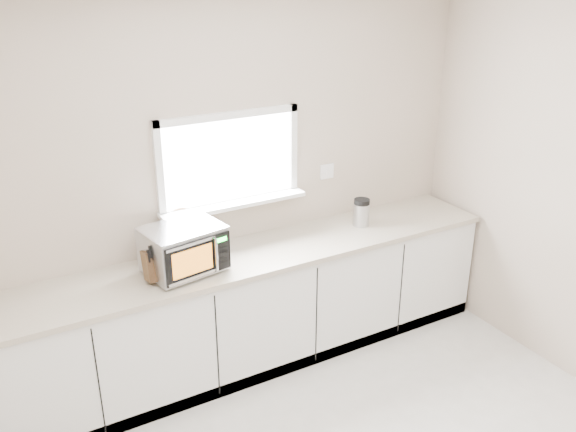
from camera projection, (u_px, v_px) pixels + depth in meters
back_wall at (229, 184)px, 4.47m from camera, size 4.00×0.17×2.70m
cabinets at (250, 311)px, 4.58m from camera, size 3.92×0.60×0.88m
countertop at (249, 256)px, 4.40m from camera, size 3.92×0.64×0.04m
microwave at (184, 248)px, 4.08m from camera, size 0.56×0.47×0.32m
knife_block at (152, 265)px, 3.97m from camera, size 0.09×0.19×0.28m
cutting_board at (182, 231)px, 4.34m from camera, size 0.34×0.08×0.34m
coffee_grinder at (361, 212)px, 4.83m from camera, size 0.13×0.13×0.23m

